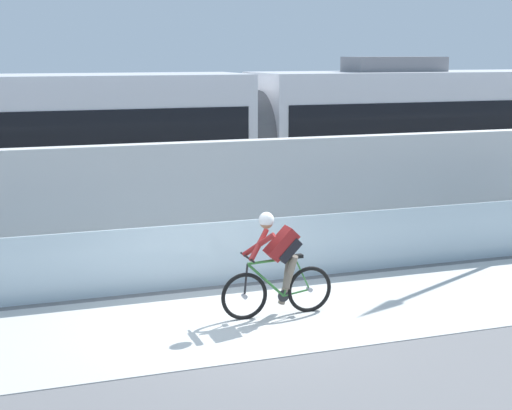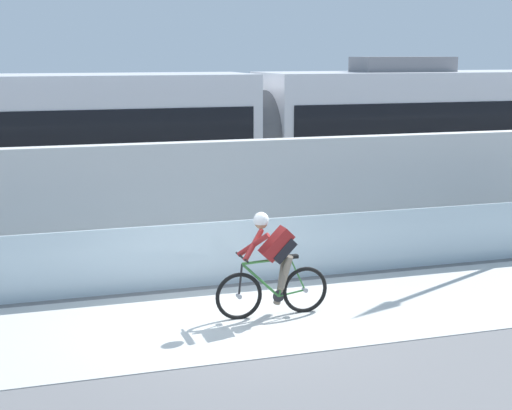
# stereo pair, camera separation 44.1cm
# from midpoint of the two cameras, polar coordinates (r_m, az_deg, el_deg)

# --- Properties ---
(ground_plane) EXTENTS (200.00, 200.00, 0.00)m
(ground_plane) POSITION_cam_midpoint_polar(r_m,az_deg,el_deg) (12.01, -2.30, -8.20)
(ground_plane) COLOR slate
(bike_path_deck) EXTENTS (32.00, 3.20, 0.01)m
(bike_path_deck) POSITION_cam_midpoint_polar(r_m,az_deg,el_deg) (12.01, -2.30, -8.17)
(bike_path_deck) COLOR beige
(bike_path_deck) RESTS_ON ground
(glass_parapet) EXTENTS (32.00, 0.05, 1.10)m
(glass_parapet) POSITION_cam_midpoint_polar(r_m,az_deg,el_deg) (13.56, -4.68, -3.58)
(glass_parapet) COLOR silver
(glass_parapet) RESTS_ON ground
(concrete_barrier_wall) EXTENTS (32.00, 0.36, 2.26)m
(concrete_barrier_wall) POSITION_cam_midpoint_polar(r_m,az_deg,el_deg) (15.14, -6.50, 0.16)
(concrete_barrier_wall) COLOR silver
(concrete_barrier_wall) RESTS_ON ground
(tram_rail_near) EXTENTS (32.00, 0.08, 0.01)m
(tram_rail_near) POSITION_cam_midpoint_polar(r_m,az_deg,el_deg) (17.74, -8.28, -2.03)
(tram_rail_near) COLOR #595654
(tram_rail_near) RESTS_ON ground
(tram_rail_far) EXTENTS (32.00, 0.08, 0.01)m
(tram_rail_far) POSITION_cam_midpoint_polar(r_m,az_deg,el_deg) (19.12, -9.15, -1.13)
(tram_rail_far) COLOR #595654
(tram_rail_far) RESTS_ON ground
(tram) EXTENTS (22.56, 2.54, 3.81)m
(tram) POSITION_cam_midpoint_polar(r_m,az_deg,el_deg) (18.78, -1.17, 4.63)
(tram) COLOR silver
(tram) RESTS_ON ground
(cyclist_on_bike) EXTENTS (1.77, 0.58, 1.61)m
(cyclist_on_bike) POSITION_cam_midpoint_polar(r_m,az_deg,el_deg) (11.97, 0.52, -4.34)
(cyclist_on_bike) COLOR black
(cyclist_on_bike) RESTS_ON ground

